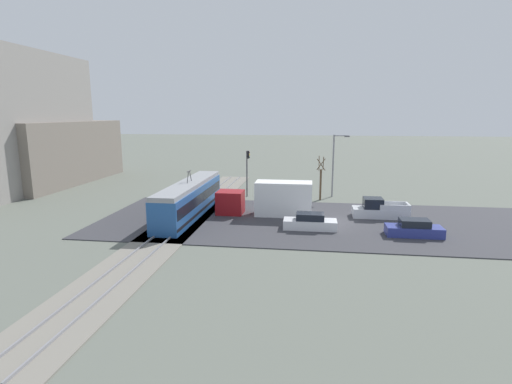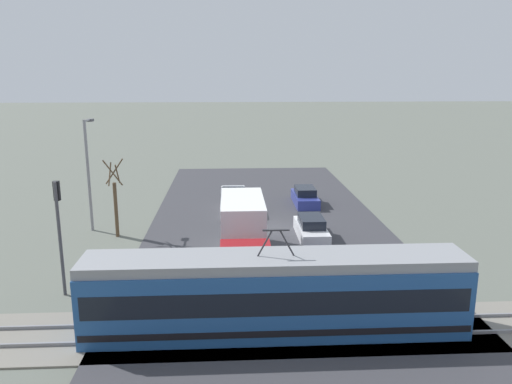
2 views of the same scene
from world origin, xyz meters
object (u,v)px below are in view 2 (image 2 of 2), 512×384
Objects in this scene: light_rail_tram at (275,295)px; street_lamp_near_crossing at (89,167)px; sedan_car_1 at (311,229)px; box_truck at (243,235)px; pickup_truck at (233,202)px; traffic_light_pole at (59,223)px; street_tree at (116,202)px; sedan_car_0 at (305,197)px.

street_lamp_near_crossing is (11.55, -15.10, 2.77)m from light_rail_tram.
street_lamp_near_crossing is at bearing 169.20° from sedan_car_1.
box_truck reaches higher than pickup_truck.
traffic_light_pole reaches higher than pickup_truck.
traffic_light_pole is 9.15m from street_tree.
street_tree is at bearing -94.16° from traffic_light_pole.
traffic_light_pole is (14.57, 16.62, 3.03)m from sedan_car_0.
pickup_truck is 11.34m from street_lamp_near_crossing.
street_tree is (9.48, -13.38, 0.69)m from light_rail_tram.
street_lamp_near_crossing is (10.44, -6.93, 2.83)m from box_truck.
sedan_car_1 is 0.82× the size of traffic_light_pole.
street_lamp_near_crossing reaches higher than sedan_car_0.
traffic_light_pole reaches higher than sedan_car_1.
street_lamp_near_crossing reaches higher than light_rail_tram.
street_tree is (-0.66, -9.03, -1.29)m from traffic_light_pole.
box_truck reaches higher than sedan_car_0.
traffic_light_pole is 0.74× the size of street_lamp_near_crossing.
sedan_car_1 is at bearing 126.78° from pickup_truck.
box_truck is at bearing -113.42° from sedan_car_0.
sedan_car_1 is at bearing 174.91° from street_tree.
street_lamp_near_crossing is at bearing -82.52° from traffic_light_pole.
pickup_truck is at bearing -120.21° from traffic_light_pole.
box_truck is at bearing 148.07° from street_tree.
sedan_car_1 is (-3.53, -12.22, -1.05)m from light_rail_tram.
light_rail_tram reaches higher than pickup_truck.
traffic_light_pole is (13.67, 7.87, 3.03)m from sedan_car_1.
box_truck is 1.68× the size of traffic_light_pole.
street_tree reaches higher than pickup_truck.
traffic_light_pole reaches higher than light_rail_tram.
box_truck is at bearing 146.40° from street_lamp_near_crossing.
sedan_car_0 is at bearing 84.12° from sedan_car_1.
light_rail_tram is at bearing -101.94° from sedan_car_0.
sedan_car_1 is at bearing -150.06° from traffic_light_pole.
street_lamp_near_crossing is at bearing -33.60° from box_truck.
street_tree is (13.91, 7.59, 1.75)m from sedan_car_0.
traffic_light_pole is at bearing 97.48° from street_lamp_near_crossing.
street_lamp_near_crossing is at bearing -39.71° from street_tree.
traffic_light_pole is (8.56, 14.70, 2.90)m from pickup_truck.
light_rail_tram is 16.41m from street_tree.
box_truck is 2.10× the size of sedan_car_0.
sedan_car_1 reaches higher than sedan_car_0.
street_lamp_near_crossing is at bearing 21.62° from pickup_truck.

